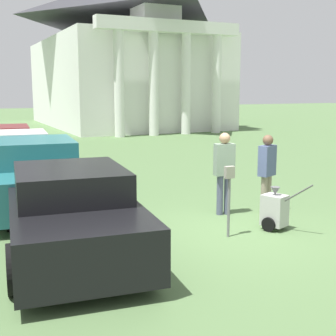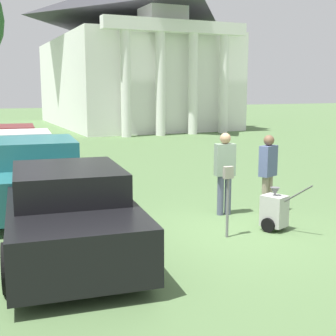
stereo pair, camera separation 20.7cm
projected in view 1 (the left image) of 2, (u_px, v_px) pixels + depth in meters
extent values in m
plane|color=#517042|center=(226.00, 232.00, 8.92)|extent=(120.00, 120.00, 0.00)
cube|color=black|center=(70.00, 217.00, 7.82)|extent=(2.39, 4.94, 0.78)
cube|color=black|center=(70.00, 182.00, 7.54)|extent=(1.88, 2.17, 0.49)
cylinder|color=black|center=(11.00, 213.00, 8.94)|extent=(0.25, 0.71, 0.69)
cylinder|color=black|center=(107.00, 206.00, 9.54)|extent=(0.25, 0.71, 0.69)
cylinder|color=black|center=(14.00, 269.00, 6.18)|extent=(0.25, 0.71, 0.69)
cylinder|color=black|center=(149.00, 253.00, 6.78)|extent=(0.25, 0.71, 0.69)
cube|color=#23666B|center=(36.00, 180.00, 10.83)|extent=(2.42, 5.09, 0.82)
cube|color=#23666B|center=(35.00, 152.00, 10.54)|extent=(1.89, 2.23, 0.55)
cylinder|color=black|center=(69.00, 176.00, 12.60)|extent=(0.26, 0.76, 0.75)
cylinder|color=black|center=(87.00, 202.00, 9.76)|extent=(0.26, 0.76, 0.75)
cube|color=silver|center=(17.00, 162.00, 13.72)|extent=(2.37, 4.79, 0.78)
cube|color=silver|center=(16.00, 141.00, 13.44)|extent=(1.86, 2.10, 0.52)
cylinder|color=black|center=(46.00, 162.00, 15.39)|extent=(0.25, 0.67, 0.65)
cylinder|color=black|center=(55.00, 177.00, 12.73)|extent=(0.25, 0.67, 0.65)
cube|color=maroon|center=(5.00, 150.00, 16.66)|extent=(2.41, 5.21, 0.71)
cube|color=maroon|center=(4.00, 133.00, 16.37)|extent=(1.88, 2.28, 0.51)
cylinder|color=black|center=(30.00, 149.00, 18.45)|extent=(0.25, 0.69, 0.67)
cylinder|color=black|center=(35.00, 161.00, 15.53)|extent=(0.25, 0.69, 0.67)
cylinder|color=slate|center=(229.00, 208.00, 8.56)|extent=(0.05, 0.05, 1.10)
cube|color=gray|center=(229.00, 172.00, 8.45)|extent=(0.18, 0.09, 0.22)
cylinder|color=#515670|center=(227.00, 195.00, 10.14)|extent=(0.14, 0.14, 0.86)
cylinder|color=#515670|center=(220.00, 195.00, 10.09)|extent=(0.14, 0.14, 0.86)
cube|color=gray|center=(224.00, 160.00, 9.99)|extent=(0.45, 0.29, 0.68)
sphere|color=tan|center=(225.00, 138.00, 9.91)|extent=(0.23, 0.23, 0.23)
cylinder|color=gray|center=(268.00, 194.00, 10.29)|extent=(0.14, 0.14, 0.84)
cylinder|color=gray|center=(264.00, 195.00, 10.16)|extent=(0.14, 0.14, 0.84)
cube|color=#4C597F|center=(267.00, 161.00, 10.10)|extent=(0.47, 0.37, 0.66)
sphere|color=brown|center=(268.00, 140.00, 10.02)|extent=(0.23, 0.23, 0.23)
cube|color=#B2B2AD|center=(274.00, 210.00, 9.03)|extent=(0.50, 0.54, 0.60)
cone|color=#59595B|center=(275.00, 191.00, 8.97)|extent=(0.18, 0.18, 0.16)
cylinder|color=#4C4C4C|center=(298.00, 194.00, 8.65)|extent=(0.25, 0.56, 0.43)
cylinder|color=black|center=(268.00, 225.00, 8.92)|extent=(0.15, 0.28, 0.28)
cylinder|color=black|center=(279.00, 220.00, 9.23)|extent=(0.15, 0.28, 0.28)
cube|color=white|center=(122.00, 83.00, 34.72)|extent=(10.44, 15.74, 6.16)
pyramid|color=#333338|center=(120.00, 1.00, 33.73)|extent=(10.65, 16.05, 2.77)
cylinder|color=white|center=(119.00, 84.00, 25.87)|extent=(0.56, 0.56, 5.85)
cylinder|color=white|center=(154.00, 84.00, 26.74)|extent=(0.56, 0.56, 5.85)
cylinder|color=white|center=(186.00, 85.00, 27.61)|extent=(0.56, 0.56, 5.85)
cylinder|color=white|center=(217.00, 85.00, 28.48)|extent=(0.56, 0.56, 5.85)
cube|color=white|center=(170.00, 26.00, 26.63)|extent=(8.88, 0.70, 0.70)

